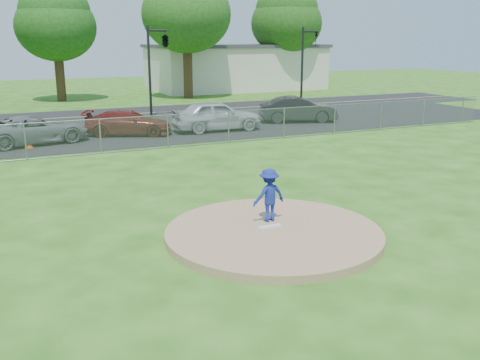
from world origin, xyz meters
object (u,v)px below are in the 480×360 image
object	(u,v)px
tree_right	(186,3)
tree_far_right	(287,14)
tree_center	(55,17)
traffic_signal_right	(305,60)
parked_car_charcoal	(298,109)
commercial_building	(235,67)
traffic_cone	(28,141)
parked_car_gray	(36,130)
parked_car_darkred	(128,123)
traffic_signal_center	(164,42)
parked_car_pearl	(217,116)
pitcher	(269,195)

from	to	relation	value
tree_right	tree_far_right	xyz separation A→B (m)	(11.00, 3.00, -0.59)
tree_center	traffic_signal_right	bearing A→B (deg)	-38.22
tree_center	parked_car_charcoal	bearing A→B (deg)	-57.12
parked_car_charcoal	commercial_building	bearing A→B (deg)	4.66
tree_far_right	traffic_signal_right	bearing A→B (deg)	-113.91
tree_center	parked_car_charcoal	distance (m)	21.76
commercial_building	tree_far_right	size ratio (longest dim) A/B	1.53
traffic_cone	parked_car_charcoal	bearing A→B (deg)	6.60
parked_car_charcoal	tree_far_right	bearing A→B (deg)	-8.09
parked_car_gray	tree_right	bearing A→B (deg)	-51.95
parked_car_charcoal	parked_car_darkred	bearing A→B (deg)	110.72
traffic_signal_center	traffic_cone	world-z (taller)	traffic_signal_center
tree_far_right	traffic_signal_center	world-z (taller)	tree_far_right
parked_car_gray	parked_car_darkred	world-z (taller)	parked_car_gray
tree_far_right	parked_car_gray	xyz separation A→B (m)	(-24.34, -19.40, -6.39)
tree_far_right	parked_car_gray	size ratio (longest dim) A/B	2.25
commercial_building	tree_far_right	bearing A→B (deg)	-36.87
traffic_signal_center	parked_car_pearl	world-z (taller)	traffic_signal_center
traffic_signal_center	pitcher	world-z (taller)	traffic_signal_center
traffic_signal_center	traffic_cone	distance (m)	12.22
commercial_building	tree_center	world-z (taller)	tree_center
traffic_signal_right	parked_car_pearl	world-z (taller)	traffic_signal_right
parked_car_darkred	parked_car_pearl	size ratio (longest dim) A/B	0.92
pitcher	parked_car_charcoal	size ratio (longest dim) A/B	0.31
traffic_signal_center	tree_center	bearing A→B (deg)	112.49
parked_car_darkred	traffic_signal_center	bearing A→B (deg)	-10.00
tree_right	pitcher	bearing A→B (deg)	-105.67
commercial_building	traffic_signal_center	world-z (taller)	traffic_signal_center
tree_center	commercial_building	bearing A→B (deg)	13.24
parked_car_gray	parked_car_charcoal	world-z (taller)	parked_car_charcoal
parked_car_gray	traffic_signal_center	bearing A→B (deg)	-65.22
traffic_signal_center	parked_car_charcoal	distance (m)	9.38
parked_car_gray	parked_car_darkred	size ratio (longest dim) A/B	1.08
commercial_building	traffic_cone	world-z (taller)	commercial_building
tree_far_right	parked_car_charcoal	size ratio (longest dim) A/B	2.38
pitcher	parked_car_darkred	world-z (taller)	pitcher
tree_center	parked_car_gray	xyz separation A→B (m)	(-3.34, -18.40, -5.80)
commercial_building	traffic_signal_right	size ratio (longest dim) A/B	2.93
commercial_building	parked_car_charcoal	xyz separation A→B (m)	(-5.60, -21.63, -1.41)
parked_car_pearl	parked_car_charcoal	bearing A→B (deg)	-78.60
tree_right	parked_car_gray	size ratio (longest dim) A/B	2.44
tree_far_right	traffic_signal_center	size ratio (longest dim) A/B	1.92
traffic_signal_center	parked_car_darkred	world-z (taller)	traffic_signal_center
tree_far_right	traffic_cone	xyz separation A→B (m)	(-24.76, -20.39, -6.74)
parked_car_charcoal	parked_car_gray	bearing A→B (deg)	112.15
parked_car_pearl	parked_car_charcoal	xyz separation A→B (m)	(5.60, 0.90, -0.07)
parked_car_gray	parked_car_darkred	xyz separation A→B (m)	(4.51, 0.49, -0.02)
commercial_building	traffic_cone	distance (m)	31.33
parked_car_gray	parked_car_pearl	world-z (taller)	parked_car_pearl
parked_car_darkred	parked_car_pearl	world-z (taller)	parked_car_pearl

